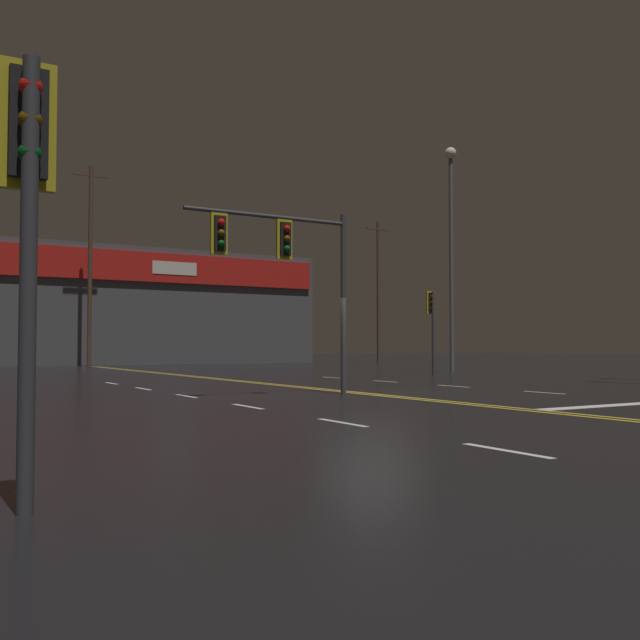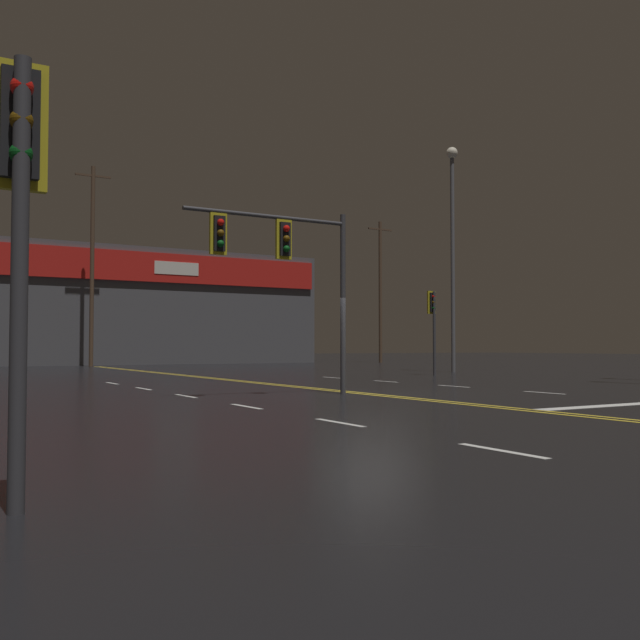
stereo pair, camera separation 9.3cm
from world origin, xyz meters
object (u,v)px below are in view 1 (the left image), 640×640
at_px(traffic_signal_corner_northeast, 432,313).
at_px(streetlight_far_left, 451,231).
at_px(traffic_signal_median, 280,253).
at_px(traffic_signal_corner_southwest, 28,177).

relative_size(traffic_signal_corner_northeast, streetlight_far_left, 0.33).
height_order(traffic_signal_median, traffic_signal_corner_northeast, traffic_signal_median).
relative_size(traffic_signal_median, traffic_signal_corner_southwest, 1.38).
distance_m(traffic_signal_corner_southwest, traffic_signal_corner_northeast, 26.42).
bearing_deg(streetlight_far_left, traffic_signal_corner_northeast, -143.35).
height_order(traffic_signal_corner_northeast, streetlight_far_left, streetlight_far_left).
relative_size(traffic_signal_corner_southwest, traffic_signal_corner_northeast, 0.94).
bearing_deg(traffic_signal_corner_northeast, traffic_signal_corner_southwest, -136.12).
bearing_deg(traffic_signal_median, traffic_signal_corner_northeast, 35.52).
relative_size(traffic_signal_median, traffic_signal_corner_northeast, 1.29).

